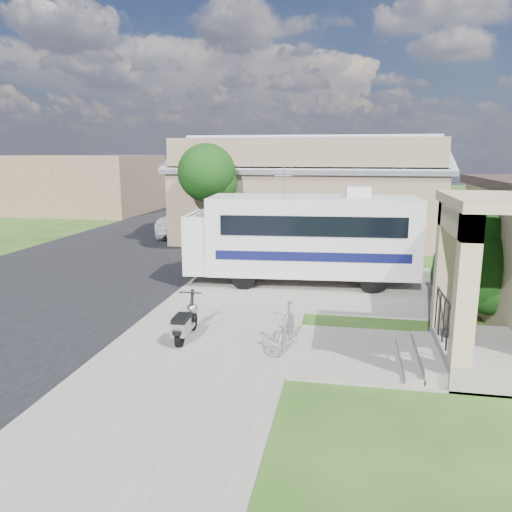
% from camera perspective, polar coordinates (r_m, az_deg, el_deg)
% --- Properties ---
extents(ground, '(120.00, 120.00, 0.00)m').
position_cam_1_polar(ground, '(12.04, 0.14, -8.54)').
color(ground, '#1F3F11').
extents(street_slab, '(9.00, 80.00, 0.02)m').
position_cam_1_polar(street_slab, '(23.54, -13.50, 1.19)').
color(street_slab, black).
rests_on(street_slab, ground).
extents(sidewalk_slab, '(4.00, 80.00, 0.06)m').
position_cam_1_polar(sidewalk_slab, '(21.73, 2.36, 0.70)').
color(sidewalk_slab, slate).
rests_on(sidewalk_slab, ground).
extents(driveway_slab, '(7.00, 6.00, 0.05)m').
position_cam_1_polar(driveway_slab, '(16.16, 8.32, -3.28)').
color(driveway_slab, slate).
rests_on(driveway_slab, ground).
extents(walk_slab, '(4.00, 3.00, 0.05)m').
position_cam_1_polar(walk_slab, '(10.96, 15.04, -10.91)').
color(walk_slab, slate).
rests_on(walk_slab, ground).
extents(warehouse, '(12.50, 8.40, 5.04)m').
position_cam_1_polar(warehouse, '(25.26, 5.97, 6.68)').
color(warehouse, brown).
rests_on(warehouse, ground).
extents(distant_bldg_far, '(10.00, 8.00, 4.00)m').
position_cam_1_polar(distant_bldg_far, '(38.26, -19.44, 7.78)').
color(distant_bldg_far, brown).
rests_on(distant_bldg_far, ground).
extents(distant_bldg_near, '(8.00, 7.00, 3.20)m').
position_cam_1_polar(distant_bldg_near, '(48.29, -10.17, 8.45)').
color(distant_bldg_near, brown).
rests_on(distant_bldg_near, ground).
extents(street_tree_a, '(2.44, 2.40, 4.58)m').
position_cam_1_polar(street_tree_a, '(20.99, -5.36, 9.13)').
color(street_tree_a, '#2F2014').
rests_on(street_tree_a, ground).
extents(street_tree_b, '(2.44, 2.40, 4.73)m').
position_cam_1_polar(street_tree_b, '(30.71, -0.17, 10.24)').
color(street_tree_b, '#2F2014').
rests_on(street_tree_b, ground).
extents(street_tree_c, '(2.44, 2.40, 4.42)m').
position_cam_1_polar(street_tree_c, '(39.60, 2.32, 10.14)').
color(street_tree_c, '#2F2014').
rests_on(street_tree_c, ground).
extents(motorhome, '(7.36, 2.80, 3.70)m').
position_cam_1_polar(motorhome, '(15.99, 5.45, 2.36)').
color(motorhome, '#BABAB6').
rests_on(motorhome, ground).
extents(shrub, '(2.40, 2.29, 2.94)m').
position_cam_1_polar(shrub, '(13.48, 24.36, -0.75)').
color(shrub, '#2F2014').
rests_on(shrub, ground).
extents(scooter, '(0.53, 1.51, 0.99)m').
position_cam_1_polar(scooter, '(11.31, -8.13, -7.61)').
color(scooter, black).
rests_on(scooter, ground).
extents(bicycle, '(0.54, 1.58, 0.93)m').
position_cam_1_polar(bicycle, '(10.83, 3.54, -8.30)').
color(bicycle, '#9D9DA4').
rests_on(bicycle, ground).
extents(pickup_truck, '(2.98, 5.53, 1.48)m').
position_cam_1_polar(pickup_truck, '(26.04, -7.56, 4.02)').
color(pickup_truck, white).
rests_on(pickup_truck, ground).
extents(van, '(3.54, 6.86, 1.90)m').
position_cam_1_polar(van, '(32.12, -4.45, 5.90)').
color(van, white).
rests_on(van, ground).
extents(garden_hose, '(0.39, 0.39, 0.17)m').
position_cam_1_polar(garden_hose, '(11.41, 18.90, -9.91)').
color(garden_hose, '#125E25').
rests_on(garden_hose, ground).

